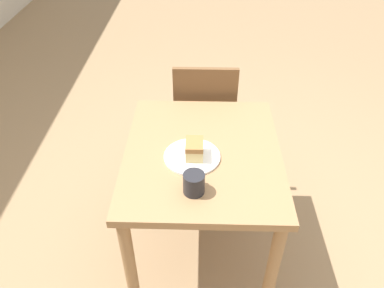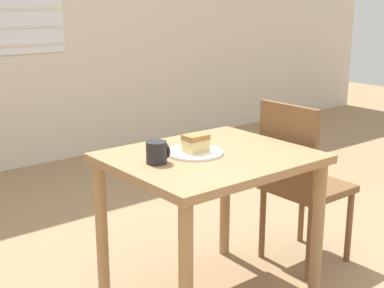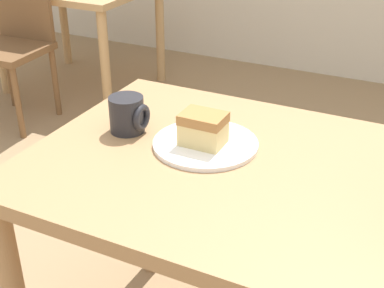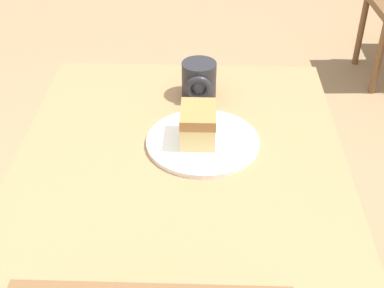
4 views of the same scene
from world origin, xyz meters
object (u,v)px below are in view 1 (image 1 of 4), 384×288
chair_near_window (204,119)px  cake_slice (194,149)px  plate (192,156)px  coffee_mug (194,183)px  dining_table_near (202,169)px

chair_near_window → cake_slice: (-0.71, 0.05, 0.31)m
plate → cake_slice: 0.05m
cake_slice → coffee_mug: coffee_mug is taller
chair_near_window → plate: (-0.71, 0.06, 0.26)m
plate → cake_slice: cake_slice is taller
chair_near_window → dining_table_near: bearing=89.0°
dining_table_near → chair_near_window: chair_near_window is taller
plate → chair_near_window: bearing=-5.2°
cake_slice → coffee_mug: size_ratio=1.09×
dining_table_near → cake_slice: cake_slice is taller
cake_slice → dining_table_near: bearing=-36.6°
cake_slice → coffee_mug: 0.22m
plate → coffee_mug: 0.23m
cake_slice → plate: bearing=80.6°
cake_slice → coffee_mug: bearing=-179.2°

